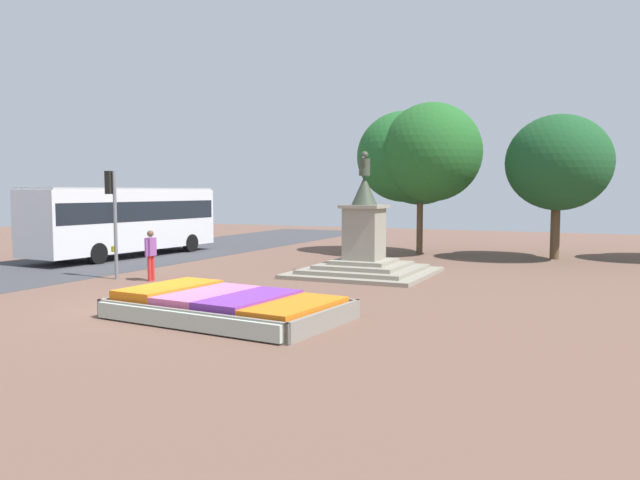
{
  "coord_description": "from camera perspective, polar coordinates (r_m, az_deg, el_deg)",
  "views": [
    {
      "loc": [
        10.86,
        -12.94,
        3.06
      ],
      "look_at": [
        2.69,
        4.9,
        1.52
      ],
      "focal_mm": 35.0,
      "sensor_mm": 36.0,
      "label": 1
    }
  ],
  "objects": [
    {
      "name": "park_tree_far_right",
      "position": [
        29.63,
        20.97,
        6.57
      ],
      "size": [
        4.52,
        5.44,
        6.38
      ],
      "color": "brown",
      "rests_on": "ground_plane"
    },
    {
      "name": "ground_plane",
      "position": [
        17.17,
        -15.22,
        -5.94
      ],
      "size": [
        72.43,
        72.43,
        0.0
      ],
      "primitive_type": "plane",
      "color": "brown"
    },
    {
      "name": "statue_monument",
      "position": [
        22.88,
        4.05,
        -1.03
      ],
      "size": [
        4.8,
        4.8,
        4.5
      ],
      "color": "gray",
      "rests_on": "ground_plane"
    },
    {
      "name": "city_bus",
      "position": [
        30.39,
        -17.37,
        2.0
      ],
      "size": [
        3.08,
        10.09,
        3.22
      ],
      "color": "silver",
      "rests_on": "ground_plane"
    },
    {
      "name": "pedestrian_with_handbag",
      "position": [
        22.0,
        -15.22,
        -1.03
      ],
      "size": [
        0.25,
        0.57,
        1.73
      ],
      "color": "red",
      "rests_on": "ground_plane"
    },
    {
      "name": "flower_planter",
      "position": [
        15.32,
        -8.74,
        -6.01
      ],
      "size": [
        5.81,
        3.78,
        0.65
      ],
      "color": "#38281C",
      "rests_on": "ground_plane"
    },
    {
      "name": "traffic_light_mid_block",
      "position": [
        22.78,
        -18.43,
        3.06
      ],
      "size": [
        0.41,
        0.29,
        3.76
      ],
      "color": "slate",
      "rests_on": "ground_plane"
    },
    {
      "name": "park_tree_far_left",
      "position": [
        30.73,
        9.04,
        7.59
      ],
      "size": [
        6.18,
        5.82,
        7.2
      ],
      "color": "brown",
      "rests_on": "ground_plane"
    }
  ]
}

